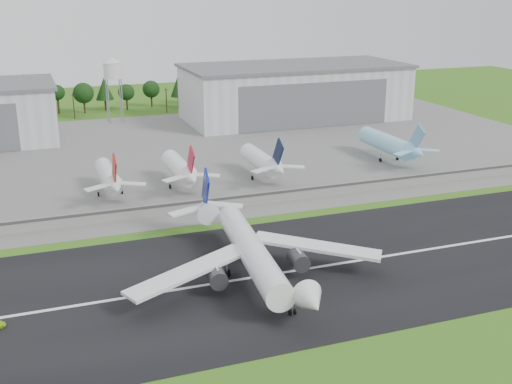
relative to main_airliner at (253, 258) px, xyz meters
name	(u,v)px	position (x,y,z in m)	size (l,w,h in m)	color
ground	(278,297)	(2.01, -9.57, -4.89)	(600.00, 600.00, 0.00)	#316919
runway	(261,276)	(2.01, 0.43, -4.84)	(320.00, 60.00, 0.10)	black
runway_centerline	(261,276)	(2.01, 0.43, -4.78)	(220.00, 1.00, 0.02)	white
apron	(156,155)	(2.01, 110.43, -4.84)	(320.00, 150.00, 0.10)	slate
blast_fence	(204,205)	(2.01, 45.42, -3.09)	(240.00, 0.61, 3.50)	gray
hangar_east	(295,92)	(77.01, 155.35, 7.73)	(102.00, 47.00, 25.20)	silver
water_tower	(112,68)	(-2.99, 175.43, 19.66)	(8.40, 8.40, 29.40)	#99999E
utility_poles	(122,116)	(2.01, 190.43, -4.89)	(230.00, 3.00, 12.00)	black
treeline	(117,110)	(2.01, 205.43, -4.89)	(320.00, 16.00, 22.00)	black
main_airliner	(253,258)	(0.00, 0.00, 0.00)	(57.00, 59.27, 18.17)	white
parked_jet_red_a	(110,178)	(-20.54, 66.95, 1.04)	(7.36, 31.29, 16.42)	white
parked_jet_red_b	(182,170)	(1.17, 67.00, 1.32)	(7.36, 31.29, 16.73)	white
parked_jet_navy	(264,162)	(28.16, 67.00, 1.28)	(7.36, 31.29, 16.68)	white
parked_jet_skyblue	(392,145)	(78.31, 72.04, 1.51)	(7.36, 37.29, 16.98)	#90D6F9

